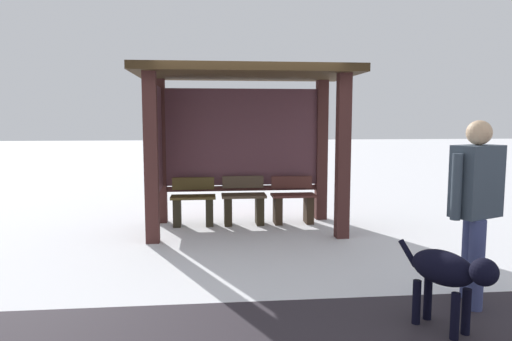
{
  "coord_description": "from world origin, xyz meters",
  "views": [
    {
      "loc": [
        -0.57,
        -7.23,
        1.74
      ],
      "look_at": [
        0.09,
        -0.78,
        1.01
      ],
      "focal_mm": 33.19,
      "sensor_mm": 36.0,
      "label": 1
    }
  ],
  "objects_px": {
    "bench_right_inside": "(293,204)",
    "dog": "(448,273)",
    "bench_left_inside": "(193,206)",
    "bench_center_inside": "(244,204)",
    "bus_shelter": "(239,111)",
    "person_walking": "(476,197)"
  },
  "relations": [
    {
      "from": "bench_right_inside",
      "to": "dog",
      "type": "distance_m",
      "value": 4.12
    },
    {
      "from": "bench_left_inside",
      "to": "bench_center_inside",
      "type": "relative_size",
      "value": 0.99
    },
    {
      "from": "bus_shelter",
      "to": "person_walking",
      "type": "height_order",
      "value": "bus_shelter"
    },
    {
      "from": "bench_right_inside",
      "to": "person_walking",
      "type": "xyz_separation_m",
      "value": [
        1.05,
        -3.55,
        0.69
      ]
    },
    {
      "from": "bus_shelter",
      "to": "bench_center_inside",
      "type": "xyz_separation_m",
      "value": [
        0.09,
        0.2,
        -1.52
      ]
    },
    {
      "from": "bench_left_inside",
      "to": "dog",
      "type": "distance_m",
      "value": 4.62
    },
    {
      "from": "bench_right_inside",
      "to": "person_walking",
      "type": "distance_m",
      "value": 3.76
    },
    {
      "from": "bench_center_inside",
      "to": "bench_right_inside",
      "type": "bearing_deg",
      "value": 0.03
    },
    {
      "from": "bus_shelter",
      "to": "bench_center_inside",
      "type": "height_order",
      "value": "bus_shelter"
    },
    {
      "from": "bench_right_inside",
      "to": "dog",
      "type": "height_order",
      "value": "bench_right_inside"
    },
    {
      "from": "bus_shelter",
      "to": "bench_center_inside",
      "type": "distance_m",
      "value": 1.53
    },
    {
      "from": "bench_right_inside",
      "to": "person_walking",
      "type": "relative_size",
      "value": 0.45
    },
    {
      "from": "bench_right_inside",
      "to": "dog",
      "type": "xyz_separation_m",
      "value": [
        0.53,
        -4.08,
        0.17
      ]
    },
    {
      "from": "bus_shelter",
      "to": "dog",
      "type": "height_order",
      "value": "bus_shelter"
    },
    {
      "from": "bench_left_inside",
      "to": "dog",
      "type": "bearing_deg",
      "value": -62.08
    },
    {
      "from": "bench_left_inside",
      "to": "bench_right_inside",
      "type": "height_order",
      "value": "same"
    },
    {
      "from": "bench_right_inside",
      "to": "bus_shelter",
      "type": "bearing_deg",
      "value": -167.54
    },
    {
      "from": "bench_center_inside",
      "to": "bus_shelter",
      "type": "bearing_deg",
      "value": -113.32
    },
    {
      "from": "bench_left_inside",
      "to": "person_walking",
      "type": "relative_size",
      "value": 0.45
    },
    {
      "from": "bench_left_inside",
      "to": "dog",
      "type": "xyz_separation_m",
      "value": [
        2.16,
        -4.08,
        0.16
      ]
    },
    {
      "from": "bench_center_inside",
      "to": "person_walking",
      "type": "bearing_deg",
      "value": -62.2
    },
    {
      "from": "bench_left_inside",
      "to": "bench_center_inside",
      "type": "height_order",
      "value": "bench_center_inside"
    }
  ]
}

